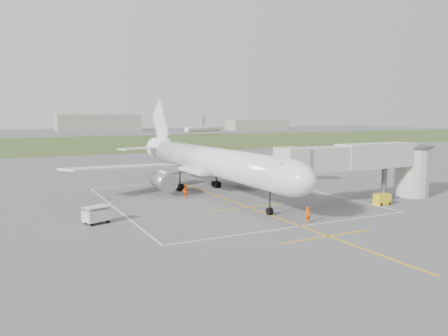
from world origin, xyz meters
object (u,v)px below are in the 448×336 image
baggage_cart (97,215)px  ramp_worker_wing (185,191)px  jet_bridge (372,163)px  gpu_unit (382,199)px  ramp_worker_nose (308,215)px  airliner (209,162)px

baggage_cart → ramp_worker_wing: (12.95, 8.79, -0.01)m
jet_bridge → gpu_unit: 4.88m
jet_bridge → ramp_worker_nose: bearing=-158.5°
ramp_worker_nose → ramp_worker_wing: 18.91m
baggage_cart → ramp_worker_nose: baggage_cart is taller
airliner → ramp_worker_nose: size_ratio=29.16×
gpu_unit → baggage_cart: 32.88m
jet_bridge → gpu_unit: jet_bridge is taller
baggage_cart → ramp_worker_wing: 15.65m
airliner → jet_bridge: airliner is taller
airliner → jet_bridge: bearing=-42.2°
jet_bridge → baggage_cart: bearing=173.8°
gpu_unit → jet_bridge: bearing=78.4°
airliner → gpu_unit: 22.83m
airliner → gpu_unit: size_ratio=24.83×
jet_bridge → baggage_cart: 33.46m
airliner → ramp_worker_wing: (-4.37, -1.89, -3.51)m
baggage_cart → ramp_worker_nose: 20.96m
airliner → jet_bridge: 21.22m
gpu_unit → ramp_worker_wing: bearing=146.9°
jet_bridge → baggage_cart: (-33.04, 3.57, -3.86)m
gpu_unit → baggage_cart: baggage_cart is taller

